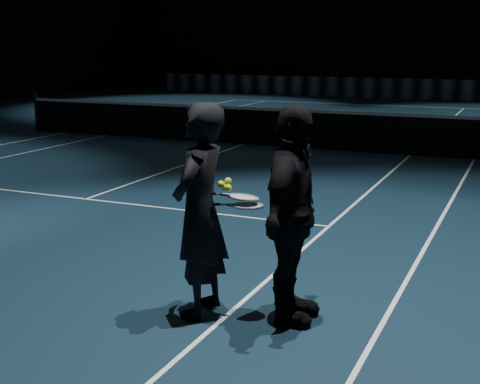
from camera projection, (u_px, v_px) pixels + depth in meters
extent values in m
plane|color=#0C232E|center=(242.00, 145.00, 16.62)|extent=(36.00, 36.00, 0.00)
cylinder|color=black|center=(36.00, 112.00, 19.02)|extent=(0.10, 0.10, 1.10)
cube|color=black|center=(242.00, 127.00, 16.53)|extent=(12.80, 0.02, 0.86)
cube|color=white|center=(242.00, 108.00, 16.42)|extent=(12.80, 0.03, 0.07)
cube|color=black|center=(378.00, 88.00, 30.36)|extent=(22.00, 0.15, 0.90)
imported|color=black|center=(200.00, 211.00, 6.15)|extent=(0.50, 0.74, 1.99)
imported|color=black|center=(292.00, 215.00, 5.98)|extent=(0.55, 1.19, 1.99)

